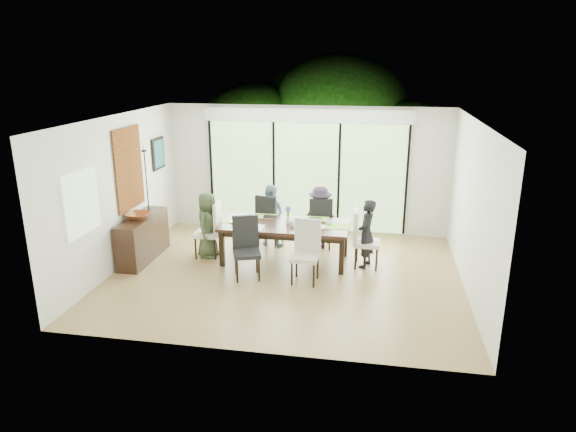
% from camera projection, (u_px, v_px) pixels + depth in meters
% --- Properties ---
extents(floor, '(6.00, 5.00, 0.01)m').
position_uv_depth(floor, '(286.00, 275.00, 8.97)').
color(floor, brown).
rests_on(floor, ground).
extents(ceiling, '(6.00, 5.00, 0.01)m').
position_uv_depth(ceiling, '(285.00, 118.00, 8.17)').
color(ceiling, white).
rests_on(ceiling, wall_back).
extents(wall_back, '(6.00, 0.02, 2.70)m').
position_uv_depth(wall_back, '(306.00, 170.00, 10.93)').
color(wall_back, silver).
rests_on(wall_back, floor).
extents(wall_front, '(6.00, 0.02, 2.70)m').
position_uv_depth(wall_front, '(248.00, 254.00, 6.21)').
color(wall_front, beige).
rests_on(wall_front, floor).
extents(wall_left, '(0.02, 5.00, 2.70)m').
position_uv_depth(wall_left, '(118.00, 193.00, 9.07)').
color(wall_left, beige).
rests_on(wall_left, floor).
extents(wall_right, '(0.02, 5.00, 2.70)m').
position_uv_depth(wall_right, '(473.00, 209.00, 8.07)').
color(wall_right, white).
rests_on(wall_right, floor).
extents(glass_doors, '(4.20, 0.02, 2.30)m').
position_uv_depth(glass_doors, '(306.00, 177.00, 10.94)').
color(glass_doors, '#598C3F').
rests_on(glass_doors, wall_back).
extents(blinds_header, '(4.40, 0.06, 0.28)m').
position_uv_depth(blinds_header, '(307.00, 115.00, 10.55)').
color(blinds_header, white).
rests_on(blinds_header, wall_back).
extents(mullion_a, '(0.05, 0.04, 2.30)m').
position_uv_depth(mullion_a, '(212.00, 173.00, 11.28)').
color(mullion_a, black).
rests_on(mullion_a, wall_back).
extents(mullion_b, '(0.05, 0.04, 2.30)m').
position_uv_depth(mullion_b, '(274.00, 176.00, 11.05)').
color(mullion_b, black).
rests_on(mullion_b, wall_back).
extents(mullion_c, '(0.05, 0.04, 2.30)m').
position_uv_depth(mullion_c, '(339.00, 178.00, 10.81)').
color(mullion_c, black).
rests_on(mullion_c, wall_back).
extents(mullion_d, '(0.05, 0.04, 2.30)m').
position_uv_depth(mullion_d, '(407.00, 181.00, 10.58)').
color(mullion_d, black).
rests_on(mullion_d, wall_back).
extents(side_window, '(0.02, 0.90, 1.00)m').
position_uv_depth(side_window, '(82.00, 202.00, 7.89)').
color(side_window, '#8CAD7F').
rests_on(side_window, wall_left).
extents(deck, '(6.00, 1.80, 0.10)m').
position_uv_depth(deck, '(311.00, 220.00, 12.18)').
color(deck, brown).
rests_on(deck, ground).
extents(rail_top, '(6.00, 0.08, 0.06)m').
position_uv_depth(rail_top, '(316.00, 187.00, 12.76)').
color(rail_top, brown).
rests_on(rail_top, deck).
extents(foliage_left, '(3.20, 3.20, 3.20)m').
position_uv_depth(foliage_left, '(254.00, 143.00, 13.74)').
color(foliage_left, '#14380F').
rests_on(foliage_left, ground).
extents(foliage_mid, '(4.00, 4.00, 4.00)m').
position_uv_depth(foliage_mid, '(338.00, 129.00, 13.83)').
color(foliage_mid, '#14380F').
rests_on(foliage_mid, ground).
extents(foliage_right, '(2.80, 2.80, 2.80)m').
position_uv_depth(foliage_right, '(406.00, 156.00, 12.94)').
color(foliage_right, '#14380F').
rests_on(foliage_right, ground).
extents(foliage_far, '(3.60, 3.60, 3.60)m').
position_uv_depth(foliage_far, '(305.00, 131.00, 14.71)').
color(foliage_far, '#14380F').
rests_on(foliage_far, ground).
extents(table_top, '(2.33, 1.07, 0.06)m').
position_uv_depth(table_top, '(285.00, 225.00, 9.38)').
color(table_top, black).
rests_on(table_top, floor).
extents(table_apron, '(2.13, 0.87, 0.10)m').
position_uv_depth(table_apron, '(285.00, 230.00, 9.41)').
color(table_apron, black).
rests_on(table_apron, floor).
extents(table_leg_fl, '(0.09, 0.09, 0.67)m').
position_uv_depth(table_leg_fl, '(222.00, 248.00, 9.26)').
color(table_leg_fl, black).
rests_on(table_leg_fl, floor).
extents(table_leg_fr, '(0.09, 0.09, 0.67)m').
position_uv_depth(table_leg_fr, '(342.00, 256.00, 8.90)').
color(table_leg_fr, black).
rests_on(table_leg_fr, floor).
extents(table_leg_bl, '(0.09, 0.09, 0.67)m').
position_uv_depth(table_leg_bl, '(235.00, 233.00, 10.07)').
color(table_leg_bl, black).
rests_on(table_leg_bl, floor).
extents(table_leg_br, '(0.09, 0.09, 0.67)m').
position_uv_depth(table_leg_br, '(345.00, 240.00, 9.71)').
color(table_leg_br, black).
rests_on(table_leg_br, floor).
extents(chair_left_end, '(0.48, 0.48, 1.07)m').
position_uv_depth(chair_left_end, '(207.00, 229.00, 9.68)').
color(chair_left_end, white).
rests_on(chair_left_end, floor).
extents(chair_right_end, '(0.46, 0.46, 1.07)m').
position_uv_depth(chair_right_end, '(367.00, 239.00, 9.18)').
color(chair_right_end, silver).
rests_on(chair_right_end, floor).
extents(chair_far_left, '(0.54, 0.54, 1.07)m').
position_uv_depth(chair_far_left, '(271.00, 219.00, 10.30)').
color(chair_far_left, black).
rests_on(chair_far_left, floor).
extents(chair_far_right, '(0.51, 0.51, 1.07)m').
position_uv_depth(chair_far_right, '(320.00, 222.00, 10.14)').
color(chair_far_right, black).
rests_on(chair_far_right, floor).
extents(chair_near_left, '(0.57, 0.57, 1.07)m').
position_uv_depth(chair_near_left, '(247.00, 249.00, 8.69)').
color(chair_near_left, black).
rests_on(chair_near_left, floor).
extents(chair_near_right, '(0.47, 0.47, 1.07)m').
position_uv_depth(chair_near_right, '(305.00, 252.00, 8.53)').
color(chair_near_right, beige).
rests_on(chair_near_right, floor).
extents(person_left_end, '(0.43, 0.62, 1.25)m').
position_uv_depth(person_left_end, '(208.00, 225.00, 9.65)').
color(person_left_end, '#3A472F').
rests_on(person_left_end, floor).
extents(person_right_end, '(0.51, 0.66, 1.25)m').
position_uv_depth(person_right_end, '(366.00, 234.00, 9.16)').
color(person_right_end, black).
rests_on(person_right_end, floor).
extents(person_far_left, '(0.64, 0.46, 1.25)m').
position_uv_depth(person_far_left, '(270.00, 215.00, 10.26)').
color(person_far_left, '#7895AE').
rests_on(person_far_left, floor).
extents(person_far_right, '(0.62, 0.44, 1.25)m').
position_uv_depth(person_far_right, '(320.00, 217.00, 10.09)').
color(person_far_right, '#292030').
rests_on(person_far_right, floor).
extents(placemat_left, '(0.43, 0.31, 0.01)m').
position_uv_depth(placemat_left, '(235.00, 221.00, 9.53)').
color(placemat_left, '#92C446').
rests_on(placemat_left, table_top).
extents(placemat_right, '(0.43, 0.31, 0.01)m').
position_uv_depth(placemat_right, '(337.00, 226.00, 9.21)').
color(placemat_right, '#7FAF3E').
rests_on(placemat_right, table_top).
extents(placemat_far_l, '(0.43, 0.31, 0.01)m').
position_uv_depth(placemat_far_l, '(266.00, 216.00, 9.82)').
color(placemat_far_l, '#8EB23F').
rests_on(placemat_far_l, table_top).
extents(placemat_far_r, '(0.43, 0.31, 0.01)m').
position_uv_depth(placemat_far_r, '(317.00, 219.00, 9.66)').
color(placemat_far_r, '#7DB23F').
rests_on(placemat_far_r, table_top).
extents(placemat_paper, '(0.43, 0.31, 0.01)m').
position_uv_depth(placemat_paper, '(252.00, 227.00, 9.18)').
color(placemat_paper, white).
rests_on(placemat_paper, table_top).
extents(tablet_far_l, '(0.25, 0.17, 0.01)m').
position_uv_depth(tablet_far_l, '(270.00, 217.00, 9.76)').
color(tablet_far_l, black).
rests_on(tablet_far_l, table_top).
extents(tablet_far_r, '(0.23, 0.16, 0.01)m').
position_uv_depth(tablet_far_r, '(314.00, 219.00, 9.62)').
color(tablet_far_r, black).
rests_on(tablet_far_r, table_top).
extents(papers, '(0.29, 0.21, 0.00)m').
position_uv_depth(papers, '(323.00, 227.00, 9.21)').
color(papers, white).
rests_on(papers, table_top).
extents(platter_base, '(0.25, 0.25, 0.02)m').
position_uv_depth(platter_base, '(252.00, 226.00, 9.18)').
color(platter_base, white).
rests_on(platter_base, table_top).
extents(platter_snacks, '(0.19, 0.19, 0.01)m').
position_uv_depth(platter_snacks, '(252.00, 225.00, 9.17)').
color(platter_snacks, orange).
rests_on(platter_snacks, table_top).
extents(vase, '(0.08, 0.08, 0.12)m').
position_uv_depth(vase, '(288.00, 220.00, 9.39)').
color(vase, silver).
rests_on(vase, table_top).
extents(hyacinth_stems, '(0.04, 0.04, 0.16)m').
position_uv_depth(hyacinth_stems, '(288.00, 214.00, 9.36)').
color(hyacinth_stems, '#337226').
rests_on(hyacinth_stems, table_top).
extents(hyacinth_blooms, '(0.11, 0.11, 0.11)m').
position_uv_depth(hyacinth_blooms, '(288.00, 209.00, 9.33)').
color(hyacinth_blooms, '#505EC9').
rests_on(hyacinth_blooms, table_top).
extents(laptop, '(0.35, 0.25, 0.03)m').
position_uv_depth(laptop, '(238.00, 222.00, 9.42)').
color(laptop, silver).
rests_on(laptop, table_top).
extents(cup_a, '(0.14, 0.14, 0.09)m').
position_uv_depth(cup_a, '(250.00, 217.00, 9.62)').
color(cup_a, white).
rests_on(cup_a, table_top).
extents(cup_b, '(0.14, 0.14, 0.09)m').
position_uv_depth(cup_b, '(292.00, 224.00, 9.24)').
color(cup_b, white).
rests_on(cup_b, table_top).
extents(cup_c, '(0.13, 0.13, 0.09)m').
position_uv_depth(cup_c, '(329.00, 222.00, 9.32)').
color(cup_c, white).
rests_on(cup_c, table_top).
extents(book, '(0.19, 0.24, 0.02)m').
position_uv_depth(book, '(299.00, 223.00, 9.37)').
color(book, white).
rests_on(book, table_top).
extents(sideboard, '(0.41, 1.47, 0.83)m').
position_uv_depth(sideboard, '(143.00, 238.00, 9.56)').
color(sideboard, black).
rests_on(sideboard, floor).
extents(bowl, '(0.44, 0.44, 0.11)m').
position_uv_depth(bowl, '(138.00, 216.00, 9.33)').
color(bowl, brown).
rests_on(bowl, sideboard).
extents(candlestick_base, '(0.09, 0.09, 0.04)m').
position_uv_depth(candlestick_base, '(149.00, 211.00, 9.77)').
color(candlestick_base, black).
rests_on(candlestick_base, sideboard).
extents(candlestick_shaft, '(0.02, 0.02, 1.15)m').
position_uv_depth(candlestick_shaft, '(146.00, 181.00, 9.60)').
color(candlestick_shaft, black).
rests_on(candlestick_shaft, sideboard).
extents(candlestick_pan, '(0.09, 0.09, 0.03)m').
position_uv_depth(candlestick_pan, '(144.00, 151.00, 9.43)').
color(candlestick_pan, black).
rests_on(candlestick_pan, sideboard).
extents(candle, '(0.03, 0.03, 0.09)m').
position_uv_depth(candle, '(144.00, 148.00, 9.41)').
color(candle, silver).
rests_on(candle, sideboard).
extents(tapestry, '(0.02, 1.00, 1.50)m').
position_uv_depth(tapestry, '(129.00, 169.00, 9.34)').
color(tapestry, '#994916').
rests_on(tapestry, wall_left).
extents(art_frame, '(0.03, 0.55, 0.65)m').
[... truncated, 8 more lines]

